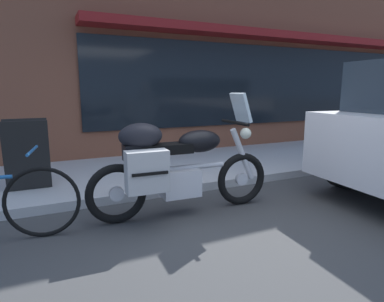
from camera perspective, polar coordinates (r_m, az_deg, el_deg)
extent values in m
plane|color=#3C3C3C|center=(3.63, 6.51, -12.87)|extent=(80.00, 80.00, 0.00)
cube|color=brown|center=(10.21, 24.76, 17.58)|extent=(19.73, 0.35, 5.67)
cube|color=black|center=(9.99, 25.08, 10.32)|extent=(13.81, 0.06, 1.80)
cube|color=maroon|center=(9.92, 26.61, 16.60)|extent=(13.81, 0.60, 0.16)
torus|color=black|center=(4.18, 8.67, -4.86)|extent=(0.67, 0.12, 0.67)
cylinder|color=silver|center=(4.18, 8.67, -4.86)|extent=(0.16, 0.07, 0.16)
torus|color=black|center=(3.65, -13.07, -7.33)|extent=(0.67, 0.12, 0.67)
cylinder|color=silver|center=(3.65, -13.07, -7.33)|extent=(0.16, 0.07, 0.16)
cube|color=silver|center=(3.82, -2.14, -5.48)|extent=(0.45, 0.32, 0.32)
cylinder|color=silver|center=(3.79, -1.45, -2.93)|extent=(1.02, 0.11, 0.06)
ellipsoid|color=black|center=(3.81, 1.34, 1.73)|extent=(0.53, 0.30, 0.26)
cube|color=black|center=(3.67, -4.68, 0.41)|extent=(0.61, 0.27, 0.11)
cube|color=black|center=(3.59, -9.69, -0.27)|extent=(0.29, 0.23, 0.18)
cylinder|color=silver|center=(4.11, 8.79, -0.56)|extent=(0.35, 0.09, 0.67)
cylinder|color=black|center=(3.99, 7.47, 4.96)|extent=(0.06, 0.62, 0.04)
cube|color=silver|center=(4.02, 8.54, 7.54)|extent=(0.16, 0.33, 0.35)
sphere|color=#EAEACC|center=(4.09, 9.37, 3.06)|extent=(0.14, 0.14, 0.14)
cube|color=#B2B2B2|center=(3.40, -7.88, -3.57)|extent=(0.45, 0.22, 0.44)
cube|color=black|center=(3.30, -7.30, -4.00)|extent=(0.37, 0.03, 0.03)
ellipsoid|color=black|center=(3.57, -9.00, 2.62)|extent=(0.49, 0.34, 0.28)
torus|color=black|center=(3.55, -24.71, -8.16)|extent=(0.71, 0.15, 0.72)
cylinder|color=#1E5999|center=(3.44, -26.20, 0.07)|extent=(0.10, 0.48, 0.03)
cylinder|color=black|center=(5.33, 25.44, -2.44)|extent=(0.67, 0.27, 0.66)
cube|color=black|center=(4.75, -26.95, -0.82)|extent=(0.55, 0.19, 0.94)
cube|color=black|center=(4.97, -26.89, -0.35)|extent=(0.55, 0.19, 0.94)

